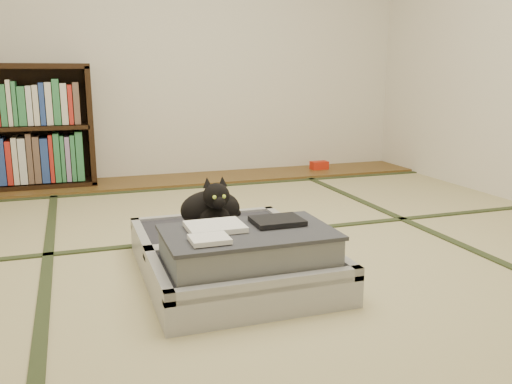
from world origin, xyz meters
name	(u,v)px	position (x,y,z in m)	size (l,w,h in m)	color
floor	(270,259)	(0.00, 0.00, 0.00)	(4.50, 4.50, 0.00)	tan
wood_strip	(185,179)	(0.00, 2.00, 0.01)	(4.00, 0.50, 0.02)	brown
red_item	(319,165)	(1.22, 2.03, 0.06)	(0.15, 0.09, 0.07)	red
tatami_borders	(239,230)	(0.00, 0.49, 0.00)	(4.00, 4.50, 0.01)	#2D381E
suitcase	(234,255)	(-0.23, -0.17, 0.10)	(0.75, 1.00, 0.29)	#A1A1A5
cat	(212,208)	(-0.25, 0.12, 0.24)	(0.33, 0.33, 0.27)	black
cable_coil	(246,221)	(-0.07, 0.15, 0.15)	(0.10, 0.10, 0.02)	white
hanger	(239,239)	(-0.05, 0.33, 0.01)	(0.36, 0.24, 0.01)	black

